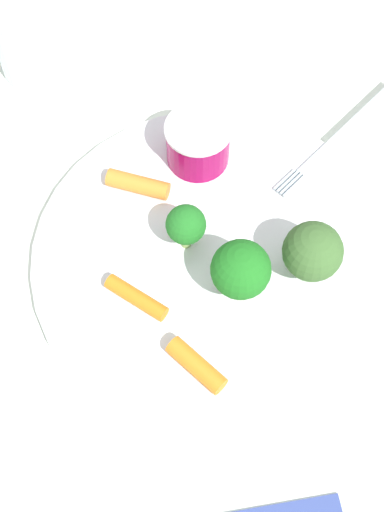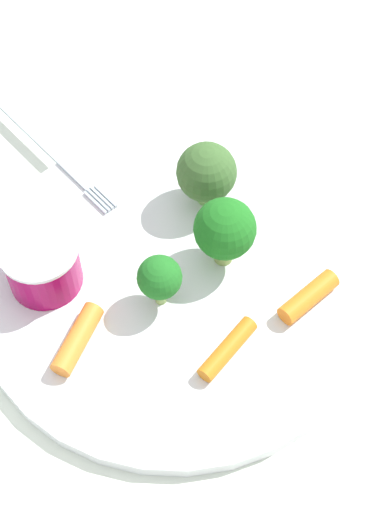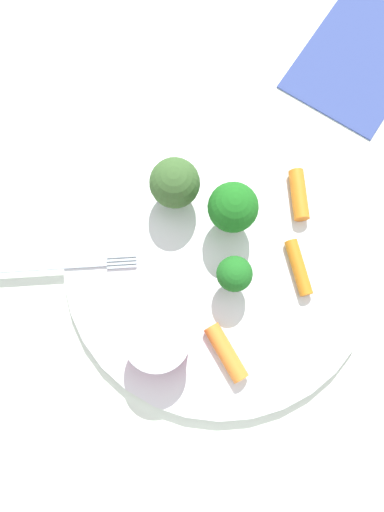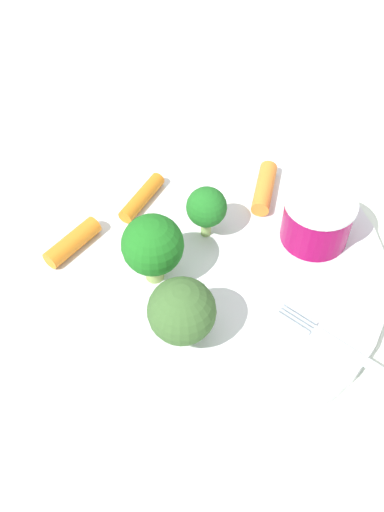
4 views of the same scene
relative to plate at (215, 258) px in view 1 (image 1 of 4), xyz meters
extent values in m
plane|color=silver|center=(0.00, 0.00, -0.01)|extent=(2.40, 2.40, 0.00)
cylinder|color=white|center=(0.00, 0.00, 0.00)|extent=(0.30, 0.30, 0.01)
cylinder|color=#920546|center=(-0.10, 0.00, 0.03)|extent=(0.05, 0.05, 0.04)
cylinder|color=silver|center=(-0.10, 0.00, 0.05)|extent=(0.06, 0.06, 0.00)
cylinder|color=#82C262|center=(0.03, 0.07, 0.01)|extent=(0.01, 0.01, 0.02)
sphere|color=#3C622E|center=(0.03, 0.07, 0.04)|extent=(0.05, 0.05, 0.05)
cylinder|color=#90AA57|center=(0.04, 0.01, 0.02)|extent=(0.01, 0.01, 0.02)
sphere|color=#1D6E1E|center=(0.04, 0.01, 0.04)|extent=(0.05, 0.05, 0.05)
cylinder|color=#92B462|center=(-0.01, -0.02, 0.02)|extent=(0.01, 0.01, 0.02)
sphere|color=#206E22|center=(-0.01, -0.02, 0.04)|extent=(0.03, 0.03, 0.03)
cylinder|color=orange|center=(0.03, -0.07, 0.01)|extent=(0.04, 0.05, 0.01)
cylinder|color=orange|center=(0.09, -0.03, 0.01)|extent=(0.05, 0.04, 0.01)
cylinder|color=orange|center=(-0.07, -0.05, 0.01)|extent=(0.04, 0.05, 0.02)
cube|color=#B1BFC9|center=(-0.11, 0.14, 0.01)|extent=(0.09, 0.11, 0.00)
cube|color=#B1BFC9|center=(-0.05, 0.08, 0.01)|extent=(0.02, 0.02, 0.00)
cube|color=#B1BFC9|center=(-0.06, 0.07, 0.01)|extent=(0.02, 0.02, 0.00)
cube|color=#B1BFC9|center=(-0.06, 0.07, 0.01)|extent=(0.02, 0.02, 0.00)
cube|color=#B1BFC9|center=(-0.06, 0.07, 0.01)|extent=(0.02, 0.02, 0.00)
cylinder|color=silver|center=(-0.23, -0.13, 0.05)|extent=(0.07, 0.07, 0.11)
camera|label=1|loc=(0.27, -0.06, 0.52)|focal=50.41mm
camera|label=2|loc=(-0.01, -0.30, 0.47)|focal=52.72mm
camera|label=3|loc=(-0.09, -0.03, 0.41)|focal=30.24mm
camera|label=4|loc=(0.07, 0.29, 0.37)|focal=41.96mm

